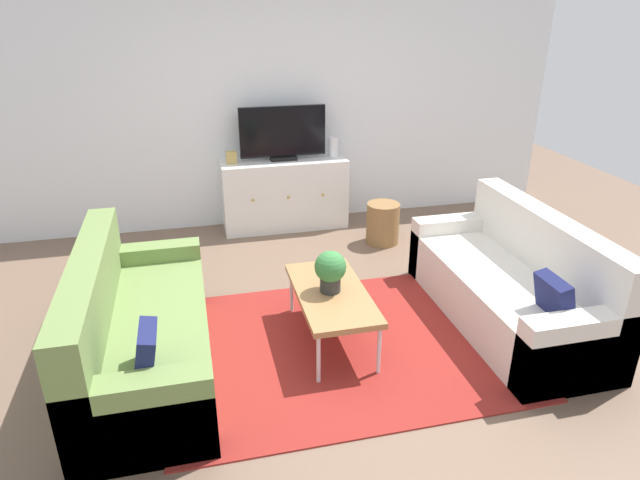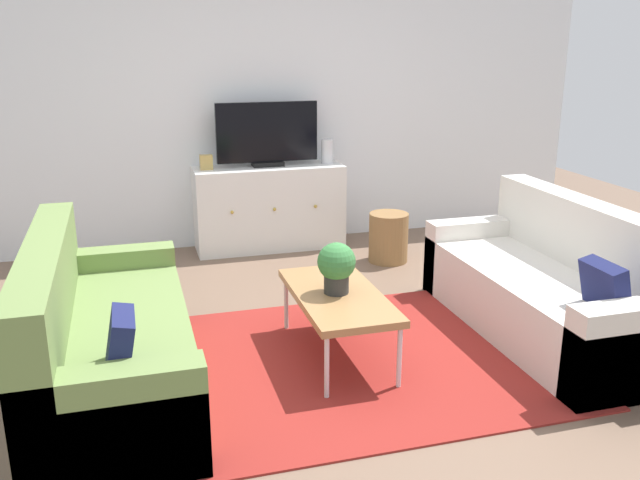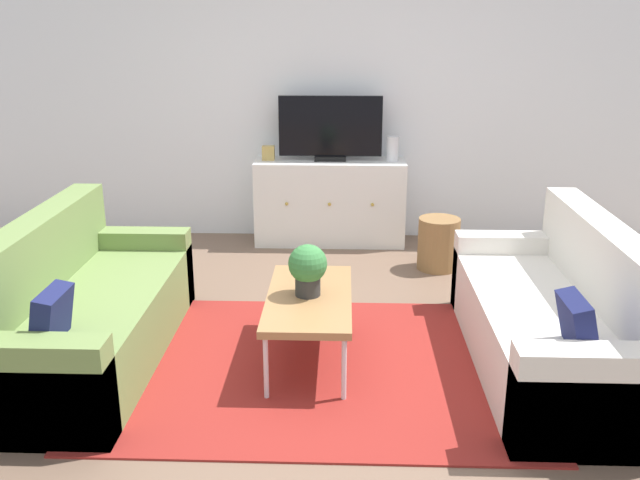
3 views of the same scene
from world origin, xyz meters
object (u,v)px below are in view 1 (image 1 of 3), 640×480
object	(u,v)px
couch_left_side	(134,335)
tv_console	(285,194)
potted_plant	(330,270)
wicker_basket	(383,223)
couch_right_side	(515,287)
flat_screen_tv	(283,133)
coffee_table	(331,295)
mantel_clock	(231,157)
glass_vase	(334,147)

from	to	relation	value
couch_left_side	tv_console	bearing A→B (deg)	58.34
potted_plant	wicker_basket	world-z (taller)	potted_plant
tv_console	couch_right_side	bearing A→B (deg)	-59.33
couch_right_side	flat_screen_tv	world-z (taller)	flat_screen_tv
couch_right_side	wicker_basket	bearing A→B (deg)	106.43
couch_right_side	flat_screen_tv	distance (m)	2.88
tv_console	wicker_basket	xyz separation A→B (m)	(0.91, -0.68, -0.17)
coffee_table	mantel_clock	bearing A→B (deg)	101.74
tv_console	wicker_basket	world-z (taller)	tv_console
tv_console	flat_screen_tv	bearing A→B (deg)	90.00
couch_left_side	tv_console	world-z (taller)	couch_left_side
couch_left_side	mantel_clock	bearing A→B (deg)	69.08
mantel_clock	flat_screen_tv	bearing A→B (deg)	2.06
mantel_clock	wicker_basket	bearing A→B (deg)	-25.02
glass_vase	mantel_clock	distance (m)	1.11
glass_vase	mantel_clock	bearing A→B (deg)	180.00
couch_right_side	flat_screen_tv	xyz separation A→B (m)	(-1.41, 2.39, 0.76)
tv_console	wicker_basket	bearing A→B (deg)	-36.94
couch_left_side	tv_console	size ratio (longest dim) A/B	1.42
coffee_table	tv_console	bearing A→B (deg)	88.21
mantel_clock	wicker_basket	distance (m)	1.73
coffee_table	couch_left_side	bearing A→B (deg)	-177.99
coffee_table	potted_plant	xyz separation A→B (m)	(-0.01, 0.01, 0.20)
couch_right_side	tv_console	xyz separation A→B (m)	(-1.41, 2.37, 0.09)
couch_left_side	glass_vase	bearing A→B (deg)	49.61
mantel_clock	couch_left_side	bearing A→B (deg)	-110.92
flat_screen_tv	potted_plant	bearing A→B (deg)	-91.97
tv_console	flat_screen_tv	size ratio (longest dim) A/B	1.47
couch_left_side	potted_plant	distance (m)	1.42
coffee_table	mantel_clock	xyz separation A→B (m)	(-0.48, 2.33, 0.44)
potted_plant	glass_vase	bearing A→B (deg)	74.65
couch_left_side	flat_screen_tv	world-z (taller)	flat_screen_tv
couch_right_side	tv_console	size ratio (longest dim) A/B	1.42
couch_right_side	coffee_table	bearing A→B (deg)	178.12
couch_right_side	tv_console	distance (m)	2.76
couch_left_side	wicker_basket	xyz separation A→B (m)	(2.37, 1.69, -0.07)
mantel_clock	potted_plant	bearing A→B (deg)	-78.42
tv_console	flat_screen_tv	xyz separation A→B (m)	(-0.00, 0.02, 0.67)
coffee_table	wicker_basket	bearing A→B (deg)	59.10
couch_right_side	glass_vase	size ratio (longest dim) A/B	8.71
tv_console	glass_vase	distance (m)	0.74
glass_vase	mantel_clock	xyz separation A→B (m)	(-1.11, 0.00, -0.05)
coffee_table	mantel_clock	distance (m)	2.42
couch_left_side	coffee_table	xyz separation A→B (m)	(1.39, 0.05, 0.10)
couch_right_side	glass_vase	distance (m)	2.59
potted_plant	flat_screen_tv	bearing A→B (deg)	88.03
flat_screen_tv	tv_console	bearing A→B (deg)	-90.00
potted_plant	wicker_basket	size ratio (longest dim) A/B	0.72
potted_plant	glass_vase	distance (m)	2.42
flat_screen_tv	wicker_basket	distance (m)	1.42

